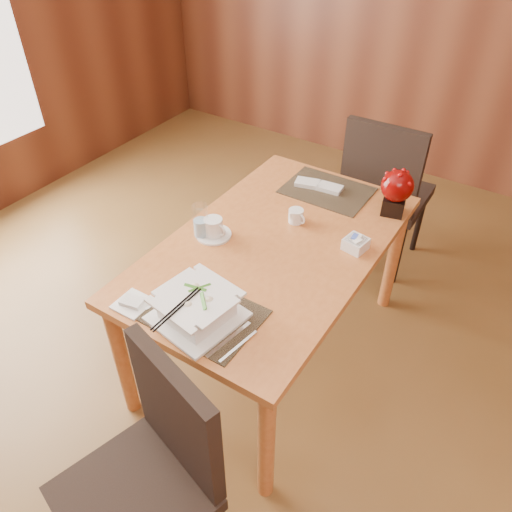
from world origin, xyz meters
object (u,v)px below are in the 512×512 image
Objects in this scene: berry_decor at (397,190)px; water_glass at (201,221)px; dining_table at (274,259)px; soup_setting at (197,308)px; near_chair at (152,467)px; bread_plate at (133,304)px; far_chair at (384,188)px; sugar_caddy at (356,244)px; coffee_cup at (213,229)px; creamer_jug at (296,216)px.

water_glass is at bearing -135.47° from berry_decor.
soup_setting reaches higher than dining_table.
berry_decor is at bearing 98.87° from near_chair.
dining_table is at bearing -124.43° from berry_decor.
bread_plate is (-0.27, -0.66, 0.10)m from dining_table.
near_chair is 0.95× the size of far_chair.
dining_table is 15.60× the size of sugar_caddy.
far_chair is (-0.00, 2.08, 0.03)m from near_chair.
coffee_cup is 0.97× the size of water_glass.
creamer_jug is 0.51m from berry_decor.
water_glass is at bearing -144.22° from coffee_cup.
soup_setting is at bearing -90.18° from dining_table.
creamer_jug is 1.31m from near_chair.
berry_decor reaches higher than dining_table.
sugar_caddy is (0.33, 0.16, 0.13)m from dining_table.
sugar_caddy is at bearing -95.46° from berry_decor.
berry_decor reaches higher than bread_plate.
berry_decor is (0.64, 0.64, 0.09)m from coffee_cup.
soup_setting is 0.54m from water_glass.
berry_decor is 0.23× the size of far_chair.
soup_setting is (-0.00, -0.58, 0.16)m from dining_table.
dining_table is 4.27× the size of soup_setting.
berry_decor is at bearing 55.57° from dining_table.
near_chair is (0.17, -1.27, -0.23)m from creamer_jug.
far_chair is (-0.20, 0.48, -0.30)m from berry_decor.
creamer_jug is 0.09× the size of far_chair.
bread_plate is 0.14× the size of near_chair.
dining_table is at bearing 99.07° from soup_setting.
soup_setting is 2.10× the size of coffee_cup.
near_chair is (0.44, -0.41, -0.20)m from bread_plate.
water_glass is at bearing 135.20° from soup_setting.
near_chair reaches higher than water_glass.
near_chair reaches higher than coffee_cup.
dining_table is 1.08m from near_chair.
water_glass is 1.08m from near_chair.
bread_plate is at bearing -112.34° from dining_table.
near_chair is (-0.20, -1.61, -0.33)m from berry_decor.
bread_plate is (0.05, -0.52, -0.08)m from water_glass.
dining_table is 11.18× the size of bread_plate.
coffee_cup is at bearing -158.96° from dining_table.
berry_decor is at bearing 45.08° from coffee_cup.
soup_setting is 0.54m from coffee_cup.
water_glass is at bearing -112.06° from creamer_jug.
creamer_jug is at bearing 72.81° from bread_plate.
bread_plate is at bearing -118.14° from berry_decor.
near_chair is 2.08m from far_chair.
far_chair is at bearing 75.39° from bread_plate.
creamer_jug is at bearing 49.15° from coffee_cup.
berry_decor is at bearing 44.53° from water_glass.
creamer_jug is at bearing 113.65° from near_chair.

